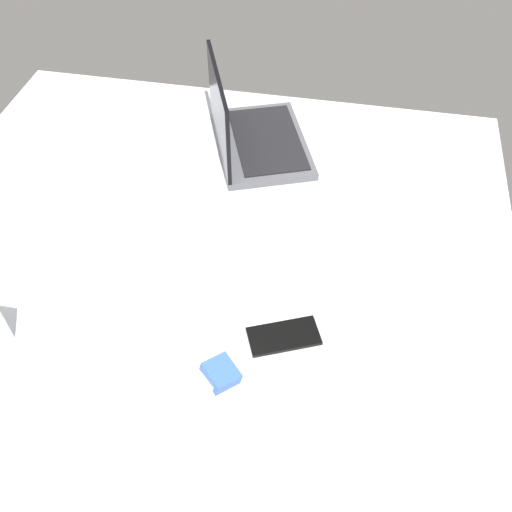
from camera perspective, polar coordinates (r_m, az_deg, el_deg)
bed_mattress at (r=122.44cm, az=-8.13°, el=-10.68°), size 180.00×140.00×18.00cm
laptop at (r=153.99cm, az=-0.57°, el=12.04°), size 39.08×33.37×23.00cm
snack_cup at (r=102.67cm, az=-3.93°, el=-12.11°), size 10.64×9.72×12.94cm
cell_phone at (r=113.90cm, az=2.77°, el=-7.97°), size 11.79×15.55×0.80cm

